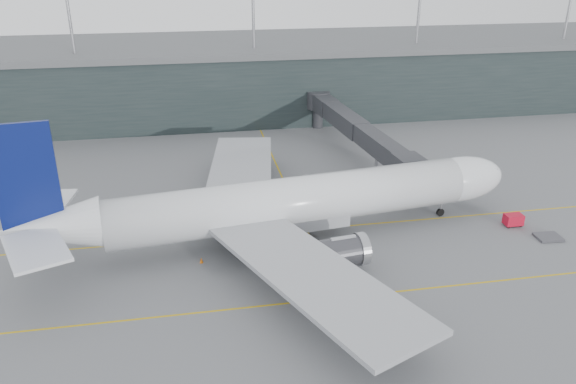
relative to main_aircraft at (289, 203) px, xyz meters
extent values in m
plane|color=#5C5C61|center=(-2.27, 6.15, -5.01)|extent=(320.00, 320.00, 0.00)
cube|color=#C09C12|center=(-2.27, 2.15, -5.00)|extent=(160.00, 0.25, 0.02)
cube|color=#C09C12|center=(-2.27, -13.85, -5.00)|extent=(160.00, 0.25, 0.02)
cube|color=#C09C12|center=(2.73, 26.15, -5.00)|extent=(0.25, 60.00, 0.02)
cube|color=#1D2728|center=(-2.27, 64.15, 1.99)|extent=(240.00, 35.00, 14.00)
cube|color=#525456|center=(-2.27, 64.15, 9.59)|extent=(240.00, 36.00, 1.20)
cylinder|color=#9E9EA3|center=(-32.27, 54.15, 16.99)|extent=(0.60, 0.60, 14.00)
cylinder|color=#9E9EA3|center=(2.73, 54.15, 16.99)|extent=(0.60, 0.60, 14.00)
cylinder|color=#9E9EA3|center=(37.73, 54.15, 16.99)|extent=(0.60, 0.60, 14.00)
cylinder|color=#9E9EA3|center=(72.73, 54.15, 16.99)|extent=(0.60, 0.60, 14.00)
cylinder|color=silver|center=(0.45, 0.06, 0.16)|extent=(45.30, 11.84, 6.05)
ellipsoid|color=silver|center=(24.16, 3.17, 0.16)|extent=(13.39, 7.65, 6.05)
cone|color=silver|center=(-27.13, -3.56, 0.84)|extent=(11.40, 7.16, 5.81)
cube|color=#9B9DA3|center=(-0.52, -0.07, -2.18)|extent=(16.12, 6.87, 1.95)
cube|color=black|center=(27.84, 3.65, 1.14)|extent=(2.51, 3.18, 0.78)
cube|color=#9B9DA3|center=(-0.49, -15.32, -0.82)|extent=(19.33, 29.46, 0.54)
cylinder|color=#38383D|center=(3.59, -8.88, -2.47)|extent=(7.22, 4.28, 3.42)
cube|color=#9B9DA3|center=(-4.42, 14.68, -0.82)|extent=(12.88, 29.29, 0.54)
cylinder|color=#38383D|center=(1.18, 9.51, -2.47)|extent=(7.22, 4.28, 3.42)
cube|color=#0A1452|center=(-28.58, -3.75, 6.99)|extent=(6.35, 1.31, 11.71)
cube|color=silver|center=(-27.40, -9.01, 1.33)|extent=(8.32, 10.17, 0.34)
cube|color=silver|center=(-28.80, 1.63, 1.33)|extent=(6.47, 9.41, 0.34)
cylinder|color=black|center=(21.74, 2.85, -4.48)|extent=(1.12, 0.53, 1.07)
cylinder|color=#9E9EA3|center=(21.74, 2.85, -3.74)|extent=(0.29, 0.29, 2.54)
cylinder|color=black|center=(-2.81, -5.09, -4.38)|extent=(1.32, 0.65, 1.27)
cylinder|color=black|center=(-4.03, 4.20, -4.38)|extent=(1.32, 0.65, 1.27)
cube|color=#2B2C30|center=(18.35, 7.26, 0.73)|extent=(4.05, 4.47, 3.22)
cube|color=#2B2C30|center=(17.44, 16.75, 0.73)|extent=(4.28, 15.13, 2.87)
cube|color=#2B2C30|center=(16.02, 31.61, 0.73)|extent=(4.56, 15.16, 2.99)
cube|color=#2B2C30|center=(14.60, 46.47, 0.73)|extent=(4.85, 15.19, 3.10)
cylinder|color=#9E9EA3|center=(17.37, 17.55, -2.83)|extent=(0.57, 0.57, 4.36)
cube|color=#38383D|center=(17.37, 17.55, -4.61)|extent=(2.45, 1.93, 0.80)
cylinder|color=#2B2C30|center=(18.35, 46.65, 0.73)|extent=(4.59, 4.59, 3.45)
cylinder|color=#2B2C30|center=(18.35, 46.65, -2.95)|extent=(2.07, 2.07, 4.13)
cube|color=red|center=(29.95, -1.71, -4.10)|extent=(2.37, 1.52, 1.40)
cylinder|color=black|center=(29.09, -2.24, -4.80)|extent=(0.43, 0.16, 0.43)
cylinder|color=black|center=(30.81, -2.25, -4.80)|extent=(0.43, 0.16, 0.43)
cylinder|color=black|center=(29.10, -1.16, -4.80)|extent=(0.43, 0.16, 0.43)
cylinder|color=black|center=(30.82, -1.18, -4.80)|extent=(0.43, 0.16, 0.43)
cube|color=#3E3E43|center=(32.50, -5.80, -4.83)|extent=(3.21, 2.62, 0.31)
cube|color=#38383D|center=(-6.28, 15.72, -4.88)|extent=(2.00, 1.69, 0.18)
cube|color=silver|center=(-6.28, 15.72, -4.07)|extent=(1.63, 1.55, 1.35)
cube|color=navy|center=(-6.28, 15.72, -3.36)|extent=(1.68, 1.60, 0.07)
cube|color=#38383D|center=(-3.41, 16.75, -4.84)|extent=(2.49, 2.09, 0.23)
cube|color=#B2B5BE|center=(-3.41, 16.75, -3.82)|extent=(2.02, 1.92, 1.71)
cube|color=navy|center=(-3.41, 16.75, -2.93)|extent=(2.09, 1.99, 0.09)
cube|color=#38383D|center=(-2.80, 16.35, -4.88)|extent=(2.07, 1.82, 0.18)
cube|color=silver|center=(-2.80, 16.35, -4.08)|extent=(1.70, 1.64, 1.32)
cube|color=navy|center=(-2.80, 16.35, -3.40)|extent=(1.76, 1.69, 0.07)
cone|color=#E7520C|center=(29.31, -0.52, -4.66)|extent=(0.44, 0.44, 0.70)
cone|color=orange|center=(5.78, -11.32, -4.63)|extent=(0.47, 0.47, 0.76)
cone|color=#F15D0D|center=(5.36, 17.88, -4.62)|extent=(0.49, 0.49, 0.78)
cone|color=orange|center=(-11.15, -3.96, -4.68)|extent=(0.42, 0.42, 0.67)
camera|label=1|loc=(-11.41, -61.88, 28.84)|focal=35.00mm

